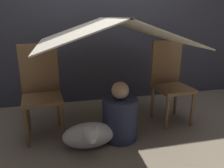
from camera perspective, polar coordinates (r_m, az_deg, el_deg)
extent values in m
plane|color=gray|center=(2.38, 0.89, -13.09)|extent=(8.80, 8.80, 0.00)
cube|color=#3D3D47|center=(3.10, -4.05, 18.13)|extent=(7.00, 0.05, 2.50)
cylinder|color=brown|center=(2.24, -21.36, -10.68)|extent=(0.04, 0.04, 0.39)
cylinder|color=brown|center=(2.24, -12.88, -9.87)|extent=(0.04, 0.04, 0.39)
cylinder|color=brown|center=(2.53, -21.15, -7.32)|extent=(0.04, 0.04, 0.39)
cylinder|color=brown|center=(2.53, -13.72, -6.61)|extent=(0.04, 0.04, 0.39)
cube|color=brown|center=(2.30, -17.76, -3.69)|extent=(0.42, 0.42, 0.04)
cube|color=brown|center=(2.39, -18.48, 3.87)|extent=(0.38, 0.07, 0.51)
cylinder|color=brown|center=(2.45, 14.17, -7.44)|extent=(0.04, 0.04, 0.39)
cylinder|color=brown|center=(2.64, 20.22, -6.24)|extent=(0.04, 0.04, 0.39)
cylinder|color=brown|center=(2.71, 10.48, -4.78)|extent=(0.04, 0.04, 0.39)
cylinder|color=brown|center=(2.88, 16.22, -3.88)|extent=(0.04, 0.04, 0.39)
cube|color=brown|center=(2.59, 15.65, -1.13)|extent=(0.42, 0.42, 0.04)
cube|color=brown|center=(2.66, 14.01, 5.56)|extent=(0.38, 0.07, 0.51)
cube|color=silver|center=(2.16, -9.59, 13.31)|extent=(0.72, 1.23, 0.26)
cube|color=silver|center=(2.32, 8.93, 13.59)|extent=(0.72, 1.23, 0.26)
cube|color=silver|center=(2.20, 0.00, 16.81)|extent=(0.04, 1.23, 0.01)
cylinder|color=#2D3351|center=(2.22, 2.07, -9.05)|extent=(0.35, 0.35, 0.43)
sphere|color=#D6A884|center=(2.11, 2.16, -1.70)|extent=(0.17, 0.17, 0.17)
ellipsoid|color=silver|center=(2.13, -6.12, -13.17)|extent=(0.49, 0.23, 0.25)
sphere|color=silver|center=(1.92, -5.50, -13.23)|extent=(0.15, 0.15, 0.15)
ellipsoid|color=silver|center=(1.87, -5.19, -14.63)|extent=(0.06, 0.07, 0.05)
cone|color=silver|center=(1.89, -6.91, -11.81)|extent=(0.05, 0.05, 0.07)
cone|color=silver|center=(1.90, -4.20, -11.57)|extent=(0.05, 0.05, 0.07)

